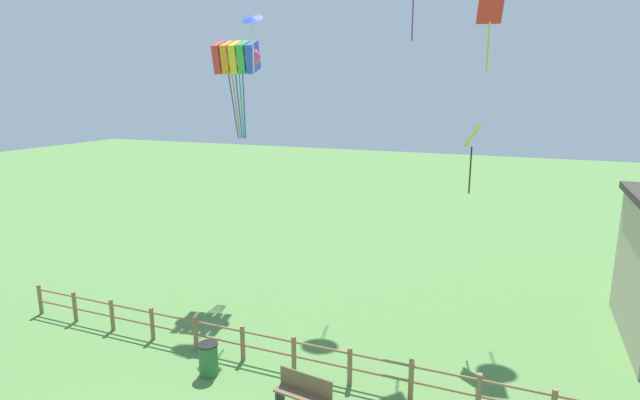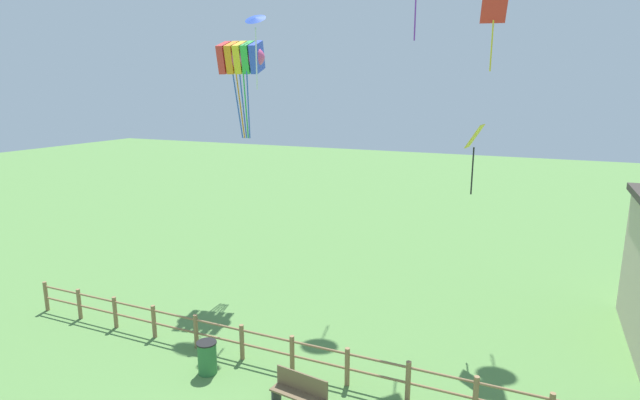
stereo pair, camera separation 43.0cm
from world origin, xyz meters
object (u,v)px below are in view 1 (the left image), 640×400
object	(u,v)px
kite_rainbow_parafoil	(237,58)
kite_red_diamond	(490,14)
kite_blue_delta	(253,24)
park_bench_near_fence	(304,392)
trash_bin	(208,359)
kite_yellow_diamond	(472,145)

from	to	relation	value
kite_rainbow_parafoil	kite_red_diamond	size ratio (longest dim) A/B	1.50
kite_rainbow_parafoil	kite_blue_delta	size ratio (longest dim) A/B	1.49
park_bench_near_fence	kite_red_diamond	distance (m)	13.22
kite_red_diamond	kite_blue_delta	distance (m)	8.06
trash_bin	kite_rainbow_parafoil	size ratio (longest dim) A/B	0.25
trash_bin	kite_blue_delta	world-z (taller)	kite_blue_delta
kite_blue_delta	kite_rainbow_parafoil	bearing A→B (deg)	134.34
park_bench_near_fence	kite_yellow_diamond	xyz separation A→B (m)	(3.16, 6.27, 5.84)
kite_yellow_diamond	kite_rainbow_parafoil	bearing A→B (deg)	172.51
park_bench_near_fence	kite_yellow_diamond	bearing A→B (deg)	63.29
kite_yellow_diamond	park_bench_near_fence	bearing A→B (deg)	-116.71
kite_blue_delta	park_bench_near_fence	bearing A→B (deg)	-51.94
trash_bin	kite_rainbow_parafoil	bearing A→B (deg)	113.31
kite_rainbow_parafoil	kite_blue_delta	distance (m)	2.82
kite_blue_delta	trash_bin	bearing A→B (deg)	-77.00
trash_bin	kite_blue_delta	size ratio (longest dim) A/B	0.37
park_bench_near_fence	kite_blue_delta	xyz separation A→B (m)	(-4.40, 5.61, 9.81)
kite_rainbow_parafoil	kite_yellow_diamond	world-z (taller)	kite_rainbow_parafoil
kite_rainbow_parafoil	kite_yellow_diamond	xyz separation A→B (m)	(9.40, -1.24, -3.00)
kite_rainbow_parafoil	kite_blue_delta	bearing A→B (deg)	-45.66
kite_red_diamond	kite_yellow_diamond	xyz separation A→B (m)	(-0.16, -1.67, -4.20)
park_bench_near_fence	kite_rainbow_parafoil	distance (m)	13.17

